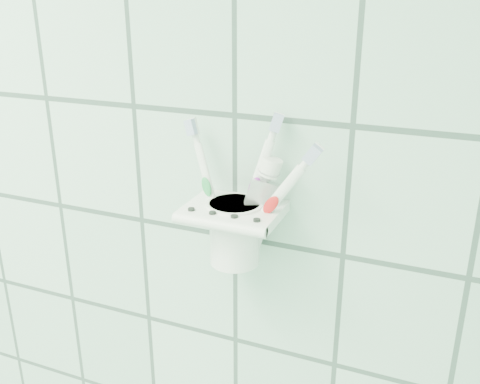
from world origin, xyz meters
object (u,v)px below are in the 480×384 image
object	(u,v)px
toothbrush_orange	(230,183)
toothpaste_tube	(242,199)
cup	(235,230)
holder_bracket	(234,212)
toothbrush_blue	(230,187)
toothbrush_pink	(225,189)

from	to	relation	value
toothbrush_orange	toothpaste_tube	bearing A→B (deg)	18.94
cup	toothbrush_orange	bearing A→B (deg)	-178.22
holder_bracket	toothbrush_blue	xyz separation A→B (m)	(-0.00, -0.01, 0.04)
toothbrush_orange	toothbrush_pink	bearing A→B (deg)	-179.62
toothbrush_pink	toothpaste_tube	distance (m)	0.03
toothbrush_orange	toothpaste_tube	world-z (taller)	toothbrush_orange
toothpaste_tube	toothbrush_orange	bearing A→B (deg)	172.69
toothbrush_blue	toothbrush_orange	distance (m)	0.01
holder_bracket	toothbrush_pink	world-z (taller)	toothbrush_pink
cup	toothbrush_blue	size ratio (longest dim) A/B	0.42
cup	toothbrush_orange	distance (m)	0.07
toothbrush_orange	toothbrush_blue	bearing A→B (deg)	-61.88
holder_bracket	cup	size ratio (longest dim) A/B	1.43
holder_bracket	toothbrush_blue	distance (m)	0.04
cup	toothpaste_tube	xyz separation A→B (m)	(0.01, 0.01, 0.05)
holder_bracket	toothbrush_blue	world-z (taller)	toothbrush_blue
cup	toothbrush_orange	xyz separation A→B (m)	(-0.01, -0.00, 0.07)
cup	toothbrush_blue	bearing A→B (deg)	-105.43
cup	toothbrush_blue	xyz separation A→B (m)	(-0.00, -0.01, 0.07)
cup	toothpaste_tube	distance (m)	0.05
toothpaste_tube	holder_bracket	bearing A→B (deg)	-158.64
holder_bracket	toothbrush_orange	distance (m)	0.04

